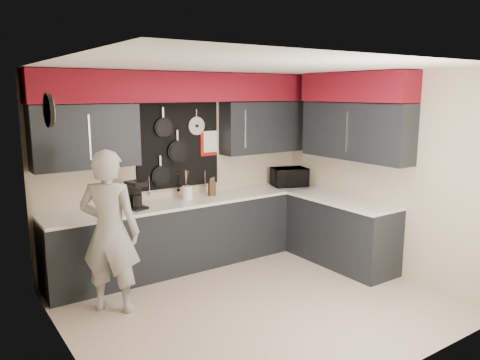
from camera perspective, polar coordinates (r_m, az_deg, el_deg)
ground at (r=5.45m, az=1.98°, el=-14.73°), size 4.00×4.00×0.00m
back_wall_assembly at (r=6.29m, az=-6.59°, el=7.62°), size 4.00×0.36×2.60m
right_wall_assembly at (r=6.39m, az=14.23°, el=6.81°), size 0.36×3.50×2.60m
left_wall_assembly at (r=4.20m, az=-20.55°, el=-3.85°), size 0.05×3.50×2.60m
base_cabinets at (r=6.41m, az=-0.48°, el=-6.37°), size 3.95×2.20×0.92m
microwave at (r=7.16m, az=6.03°, el=0.35°), size 0.59×0.48×0.28m
knife_block at (r=6.49m, az=-3.44°, el=-1.05°), size 0.11×0.11×0.20m
utensil_crock at (r=6.32m, az=-6.46°, el=-1.54°), size 0.14×0.14×0.18m
coffee_maker at (r=5.89m, az=-12.61°, el=-1.71°), size 0.24×0.28×0.35m
person at (r=5.16m, az=-15.58°, el=-6.11°), size 0.76×0.74×1.77m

